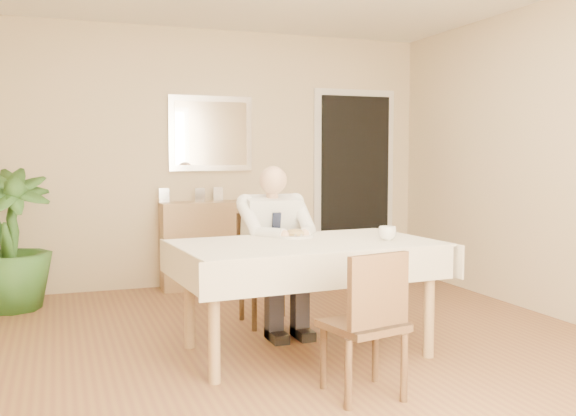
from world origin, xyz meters
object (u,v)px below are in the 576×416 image
object	(u,v)px
seated_man	(277,240)
potted_palm	(10,240)
dining_table	(306,254)
coffee_mug	(387,233)
chair_near	(369,318)
sideboard	(215,244)
chair_far	(266,261)

from	to	relation	value
seated_man	potted_palm	xyz separation A→B (m)	(-1.95, 1.39, -0.08)
dining_table	coffee_mug	xyz separation A→B (m)	(0.54, -0.11, 0.13)
coffee_mug	potted_palm	world-z (taller)	potted_palm
chair_near	sideboard	xyz separation A→B (m)	(-0.07, 3.24, -0.02)
dining_table	chair_near	world-z (taller)	chair_near
dining_table	coffee_mug	bearing A→B (deg)	-16.16
potted_palm	chair_far	bearing A→B (deg)	-29.69
chair_near	potted_palm	world-z (taller)	potted_palm
sideboard	potted_palm	size ratio (longest dim) A/B	0.89
chair_far	coffee_mug	bearing A→B (deg)	-53.99
chair_near	sideboard	size ratio (longest dim) A/B	0.76
potted_palm	dining_table	bearing A→B (deg)	-45.60
dining_table	chair_far	bearing A→B (deg)	85.74
chair_far	coffee_mug	world-z (taller)	chair_far
chair_far	coffee_mug	distance (m)	1.17
seated_man	coffee_mug	xyz separation A→B (m)	(0.54, -0.71, 0.11)
dining_table	chair_near	xyz separation A→B (m)	(0.01, -0.90, -0.21)
coffee_mug	dining_table	bearing A→B (deg)	168.09
chair_near	sideboard	bearing A→B (deg)	78.54
chair_near	seated_man	xyz separation A→B (m)	(-0.01, 1.49, 0.24)
chair_near	potted_palm	size ratio (longest dim) A/B	0.67
chair_near	seated_man	distance (m)	1.51
seated_man	coffee_mug	world-z (taller)	seated_man
dining_table	chair_near	distance (m)	0.92
chair_far	chair_near	bearing A→B (deg)	-82.39
seated_man	potted_palm	bearing A→B (deg)	144.38
chair_far	chair_near	world-z (taller)	chair_far
chair_far	potted_palm	xyz separation A→B (m)	(-1.95, 1.11, 0.12)
chair_far	sideboard	bearing A→B (deg)	99.75
dining_table	sideboard	bearing A→B (deg)	87.29
chair_near	seated_man	bearing A→B (deg)	77.64
chair_far	potted_palm	bearing A→B (deg)	157.58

